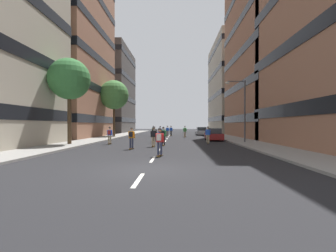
{
  "coord_description": "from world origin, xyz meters",
  "views": [
    {
      "loc": [
        1.36,
        -10.4,
        1.96
      ],
      "look_at": [
        0.0,
        26.49,
        1.76
      ],
      "focal_mm": 25.53,
      "sensor_mm": 36.0,
      "label": 1
    }
  ],
  "objects_px": {
    "skater_9": "(167,130)",
    "street_tree_near": "(114,95)",
    "skater_10": "(153,135)",
    "skater_11": "(154,133)",
    "parked_car_mid": "(214,135)",
    "skater_8": "(208,134)",
    "parked_car_near": "(201,131)",
    "streetlamp_right": "(241,104)",
    "street_tree_mid": "(69,79)",
    "skater_1": "(160,132)",
    "skater_2": "(185,131)",
    "skater_3": "(131,137)",
    "skater_7": "(110,134)",
    "skater_5": "(171,130)",
    "skater_0": "(153,130)",
    "skater_4": "(163,135)",
    "skater_6": "(160,140)"
  },
  "relations": [
    {
      "from": "parked_car_mid",
      "to": "skater_11",
      "type": "height_order",
      "value": "skater_11"
    },
    {
      "from": "skater_0",
      "to": "skater_9",
      "type": "relative_size",
      "value": 1.0
    },
    {
      "from": "street_tree_near",
      "to": "streetlamp_right",
      "type": "relative_size",
      "value": 1.39
    },
    {
      "from": "skater_1",
      "to": "skater_3",
      "type": "height_order",
      "value": "same"
    },
    {
      "from": "streetlamp_right",
      "to": "skater_5",
      "type": "xyz_separation_m",
      "value": [
        -7.81,
        16.83,
        -3.15
      ]
    },
    {
      "from": "skater_3",
      "to": "skater_4",
      "type": "height_order",
      "value": "same"
    },
    {
      "from": "skater_3",
      "to": "skater_8",
      "type": "height_order",
      "value": "same"
    },
    {
      "from": "street_tree_mid",
      "to": "skater_7",
      "type": "relative_size",
      "value": 4.57
    },
    {
      "from": "street_tree_near",
      "to": "skater_3",
      "type": "distance_m",
      "value": 21.52
    },
    {
      "from": "skater_2",
      "to": "skater_11",
      "type": "bearing_deg",
      "value": -111.98
    },
    {
      "from": "parked_car_mid",
      "to": "streetlamp_right",
      "type": "xyz_separation_m",
      "value": [
        2.2,
        -4.5,
        3.44
      ]
    },
    {
      "from": "skater_9",
      "to": "street_tree_mid",
      "type": "bearing_deg",
      "value": -115.97
    },
    {
      "from": "skater_2",
      "to": "skater_9",
      "type": "distance_m",
      "value": 3.97
    },
    {
      "from": "skater_5",
      "to": "skater_7",
      "type": "relative_size",
      "value": 1.0
    },
    {
      "from": "skater_2",
      "to": "skater_3",
      "type": "distance_m",
      "value": 19.11
    },
    {
      "from": "street_tree_near",
      "to": "skater_11",
      "type": "height_order",
      "value": "street_tree_near"
    },
    {
      "from": "parked_car_mid",
      "to": "skater_8",
      "type": "relative_size",
      "value": 2.47
    },
    {
      "from": "skater_5",
      "to": "street_tree_near",
      "type": "bearing_deg",
      "value": -157.94
    },
    {
      "from": "skater_2",
      "to": "skater_10",
      "type": "height_order",
      "value": "same"
    },
    {
      "from": "streetlamp_right",
      "to": "skater_1",
      "type": "xyz_separation_m",
      "value": [
        -9.02,
        6.62,
        -3.12
      ]
    },
    {
      "from": "skater_1",
      "to": "skater_6",
      "type": "relative_size",
      "value": 1.0
    },
    {
      "from": "skater_5",
      "to": "skater_7",
      "type": "bearing_deg",
      "value": -107.05
    },
    {
      "from": "skater_9",
      "to": "street_tree_near",
      "type": "bearing_deg",
      "value": -169.44
    },
    {
      "from": "skater_7",
      "to": "skater_8",
      "type": "bearing_deg",
      "value": 9.53
    },
    {
      "from": "skater_10",
      "to": "parked_car_near",
      "type": "bearing_deg",
      "value": 74.4
    },
    {
      "from": "street_tree_mid",
      "to": "skater_9",
      "type": "distance_m",
      "value": 20.44
    },
    {
      "from": "parked_car_mid",
      "to": "streetlamp_right",
      "type": "bearing_deg",
      "value": -63.93
    },
    {
      "from": "street_tree_mid",
      "to": "skater_0",
      "type": "height_order",
      "value": "street_tree_mid"
    },
    {
      "from": "skater_0",
      "to": "skater_8",
      "type": "xyz_separation_m",
      "value": [
        7.42,
        -16.5,
        -0.03
      ]
    },
    {
      "from": "parked_car_mid",
      "to": "streetlamp_right",
      "type": "height_order",
      "value": "streetlamp_right"
    },
    {
      "from": "skater_1",
      "to": "skater_9",
      "type": "xyz_separation_m",
      "value": [
        0.65,
        8.09,
        -0.03
      ]
    },
    {
      "from": "skater_9",
      "to": "skater_5",
      "type": "bearing_deg",
      "value": 75.19
    },
    {
      "from": "streetlamp_right",
      "to": "skater_5",
      "type": "distance_m",
      "value": 18.82
    },
    {
      "from": "parked_car_near",
      "to": "streetlamp_right",
      "type": "bearing_deg",
      "value": -83.55
    },
    {
      "from": "skater_5",
      "to": "skater_7",
      "type": "height_order",
      "value": "same"
    },
    {
      "from": "skater_3",
      "to": "skater_7",
      "type": "bearing_deg",
      "value": 123.08
    },
    {
      "from": "streetlamp_right",
      "to": "skater_7",
      "type": "relative_size",
      "value": 3.65
    },
    {
      "from": "skater_2",
      "to": "street_tree_near",
      "type": "bearing_deg",
      "value": 174.22
    },
    {
      "from": "skater_1",
      "to": "skater_6",
      "type": "xyz_separation_m",
      "value": [
        1.17,
        -17.34,
        0.0
      ]
    },
    {
      "from": "parked_car_mid",
      "to": "skater_10",
      "type": "height_order",
      "value": "skater_10"
    },
    {
      "from": "skater_0",
      "to": "skater_11",
      "type": "relative_size",
      "value": 1.0
    },
    {
      "from": "parked_car_mid",
      "to": "skater_3",
      "type": "height_order",
      "value": "skater_3"
    },
    {
      "from": "streetlamp_right",
      "to": "skater_0",
      "type": "bearing_deg",
      "value": 123.64
    },
    {
      "from": "streetlamp_right",
      "to": "skater_10",
      "type": "distance_m",
      "value": 10.36
    },
    {
      "from": "skater_4",
      "to": "skater_6",
      "type": "relative_size",
      "value": 1.0
    },
    {
      "from": "street_tree_mid",
      "to": "skater_5",
      "type": "xyz_separation_m",
      "value": [
        9.21,
        19.87,
        -5.3
      ]
    },
    {
      "from": "skater_10",
      "to": "street_tree_near",
      "type": "bearing_deg",
      "value": 115.03
    },
    {
      "from": "streetlamp_right",
      "to": "skater_9",
      "type": "bearing_deg",
      "value": 119.63
    },
    {
      "from": "skater_10",
      "to": "skater_11",
      "type": "distance_m",
      "value": 6.76
    },
    {
      "from": "skater_8",
      "to": "skater_10",
      "type": "distance_m",
      "value": 6.86
    }
  ]
}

